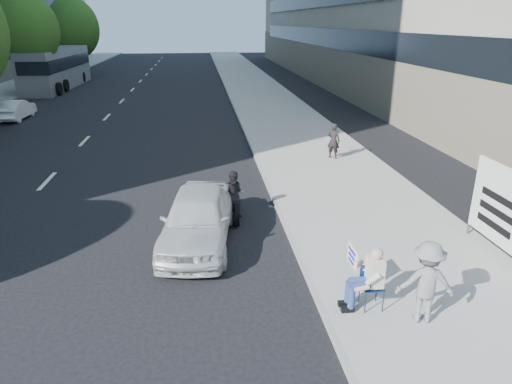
{
  "coord_description": "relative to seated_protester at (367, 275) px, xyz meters",
  "views": [
    {
      "loc": [
        -0.81,
        -8.62,
        5.5
      ],
      "look_at": [
        0.53,
        2.26,
        1.39
      ],
      "focal_mm": 32.0,
      "sensor_mm": 36.0,
      "label": 1
    }
  ],
  "objects": [
    {
      "name": "white_sedan_mid",
      "position": [
        -14.01,
        21.18,
        -0.29
      ],
      "size": [
        1.31,
        3.55,
        1.16
      ],
      "primitive_type": "imported",
      "rotation": [
        0.0,
        0.0,
        3.12
      ],
      "color": "white",
      "rests_on": "ground"
    },
    {
      "name": "near_sidewalk",
      "position": [
        1.71,
        21.2,
        -0.8
      ],
      "size": [
        5.0,
        120.0,
        0.15
      ],
      "primitive_type": "cube",
      "color": "gray",
      "rests_on": "ground"
    },
    {
      "name": "tree_far_d",
      "position": [
        -15.99,
        31.2,
        4.01
      ],
      "size": [
        4.8,
        4.8,
        7.65
      ],
      "color": "#382616",
      "rests_on": "ground"
    },
    {
      "name": "seated_protester",
      "position": [
        0.0,
        0.0,
        0.0
      ],
      "size": [
        0.83,
        1.12,
        1.31
      ],
      "color": "navy",
      "rests_on": "near_sidewalk"
    },
    {
      "name": "pedestrian_woman",
      "position": [
        2.31,
        10.38,
        0.01
      ],
      "size": [
        0.64,
        0.6,
        1.46
      ],
      "primitive_type": "imported",
      "rotation": [
        0.0,
        0.0,
        2.51
      ],
      "color": "black",
      "rests_on": "near_sidewalk"
    },
    {
      "name": "white_sedan_near",
      "position": [
        -3.29,
        3.5,
        -0.15
      ],
      "size": [
        2.25,
        4.42,
        1.44
      ],
      "primitive_type": "imported",
      "rotation": [
        0.0,
        0.0,
        -0.13
      ],
      "color": "silver",
      "rests_on": "ground"
    },
    {
      "name": "jogger",
      "position": [
        0.93,
        -0.54,
        0.09
      ],
      "size": [
        1.15,
        0.8,
        1.63
      ],
      "primitive_type": "imported",
      "rotation": [
        0.0,
        0.0,
        2.94
      ],
      "color": "slate",
      "rests_on": "near_sidewalk"
    },
    {
      "name": "motorcycle",
      "position": [
        -2.19,
        5.13,
        -0.24
      ],
      "size": [
        0.71,
        2.04,
        1.42
      ],
      "rotation": [
        0.0,
        0.0,
        -0.03
      ],
      "color": "black",
      "rests_on": "ground"
    },
    {
      "name": "ground",
      "position": [
        -2.29,
        1.2,
        -0.87
      ],
      "size": [
        160.0,
        160.0,
        0.0
      ],
      "primitive_type": "plane",
      "color": "black",
      "rests_on": "ground"
    },
    {
      "name": "bus",
      "position": [
        -15.29,
        35.12,
        0.76
      ],
      "size": [
        3.0,
        12.13,
        3.3
      ],
      "rotation": [
        0.0,
        0.0,
        -0.03
      ],
      "color": "slate",
      "rests_on": "ground"
    },
    {
      "name": "tree_far_e",
      "position": [
        -15.99,
        45.2,
        3.91
      ],
      "size": [
        5.4,
        5.4,
        7.89
      ],
      "color": "#382616",
      "rests_on": "ground"
    },
    {
      "name": "protest_banner",
      "position": [
        3.89,
        1.39,
        0.53
      ],
      "size": [
        0.08,
        3.06,
        2.2
      ],
      "color": "#4C4C4C",
      "rests_on": "near_sidewalk"
    }
  ]
}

